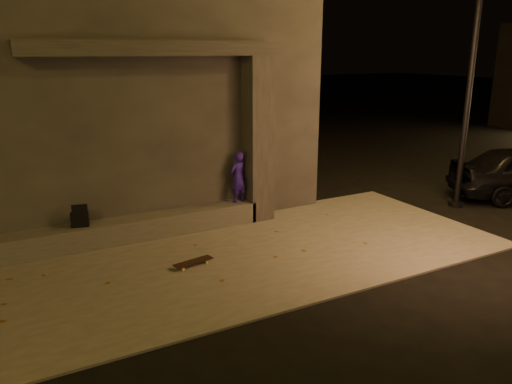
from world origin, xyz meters
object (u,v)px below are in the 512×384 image
skateboarder (238,177)px  skateboard (193,262)px  backpack (80,218)px  column (258,140)px

skateboarder → skateboard: (-1.79, -1.79, -0.95)m
backpack → skateboard: (1.59, -1.79, -0.54)m
skateboard → backpack: bearing=121.3°
column → skateboard: (-2.29, -1.79, -1.73)m
skateboard → column: bearing=27.8°
column → skateboard: size_ratio=4.70×
column → skateboard: 3.39m
backpack → skateboard: 2.46m
skateboarder → skateboard: 2.70m
skateboarder → backpack: (-3.38, 0.00, -0.41)m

